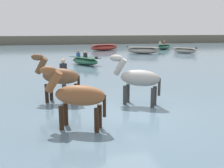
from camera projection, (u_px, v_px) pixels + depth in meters
name	position (u px, v px, depth m)	size (l,w,h in m)	color
ground_plane	(126.00, 120.00, 8.40)	(120.00, 120.00, 0.00)	gray
water_surface	(88.00, 70.00, 17.92)	(90.00, 90.00, 0.29)	slate
horse_lead_grey	(138.00, 79.00, 8.94)	(1.72, 1.32, 2.03)	gray
horse_trailing_chestnut	(77.00, 97.00, 6.75)	(1.77, 1.01, 1.97)	brown
horse_flank_bay	(59.00, 77.00, 9.25)	(1.82, 1.14, 2.04)	brown
boat_near_port	(185.00, 51.00, 28.62)	(2.37, 2.87, 0.71)	#B2AD9E
boat_mid_outer	(85.00, 61.00, 19.25)	(2.28, 2.81, 1.05)	#337556
boat_near_starboard	(164.00, 47.00, 34.09)	(3.16, 2.87, 1.15)	#337556
boat_distant_east	(143.00, 50.00, 27.94)	(3.70, 2.63, 0.85)	#B2AD9E
boat_mid_channel	(104.00, 48.00, 32.16)	(4.04, 2.54, 0.72)	#BC382D
person_wading_close	(64.00, 75.00, 11.55)	(0.33, 0.22, 1.63)	#383842
far_shoreline	(67.00, 41.00, 45.74)	(80.00, 2.40, 1.79)	#605B4C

